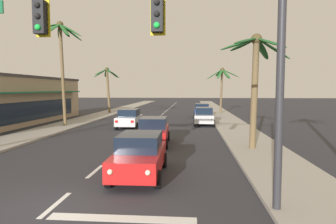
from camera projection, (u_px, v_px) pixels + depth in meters
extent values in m
plane|color=#2D2D33|center=(53.00, 207.00, 8.72)|extent=(220.00, 220.00, 0.00)
cube|color=#9E998E|center=(232.00, 125.00, 27.97)|extent=(3.20, 110.00, 0.14)
cube|color=#9E998E|center=(71.00, 124.00, 29.22)|extent=(3.20, 110.00, 0.14)
cube|color=silver|center=(56.00, 204.00, 8.92)|extent=(0.16, 2.00, 0.01)
cube|color=silver|center=(95.00, 171.00, 12.54)|extent=(0.16, 2.00, 0.01)
cube|color=silver|center=(117.00, 153.00, 16.16)|extent=(0.16, 2.00, 0.01)
cube|color=silver|center=(131.00, 141.00, 19.77)|extent=(0.16, 2.00, 0.01)
cube|color=silver|center=(140.00, 133.00, 23.39)|extent=(0.16, 2.00, 0.01)
cube|color=silver|center=(147.00, 127.00, 27.01)|extent=(0.16, 2.00, 0.01)
cube|color=silver|center=(152.00, 123.00, 30.63)|extent=(0.16, 2.00, 0.01)
cube|color=silver|center=(157.00, 119.00, 34.24)|extent=(0.16, 2.00, 0.01)
cube|color=silver|center=(160.00, 116.00, 37.86)|extent=(0.16, 2.00, 0.01)
cube|color=silver|center=(163.00, 114.00, 41.48)|extent=(0.16, 2.00, 0.01)
cube|color=silver|center=(165.00, 112.00, 45.10)|extent=(0.16, 2.00, 0.01)
cube|color=silver|center=(167.00, 110.00, 48.71)|extent=(0.16, 2.00, 0.01)
cube|color=silver|center=(169.00, 109.00, 52.33)|extent=(0.16, 2.00, 0.01)
cube|color=silver|center=(170.00, 108.00, 55.95)|extent=(0.16, 2.00, 0.01)
cube|color=silver|center=(172.00, 106.00, 59.57)|extent=(0.16, 2.00, 0.01)
cube|color=silver|center=(173.00, 105.00, 63.19)|extent=(0.16, 2.00, 0.01)
cube|color=silver|center=(174.00, 105.00, 66.80)|extent=(0.16, 2.00, 0.01)
cube|color=silver|center=(175.00, 104.00, 70.42)|extent=(0.16, 2.00, 0.01)
cube|color=silver|center=(176.00, 103.00, 74.04)|extent=(0.16, 2.00, 0.01)
cube|color=silver|center=(176.00, 102.00, 77.66)|extent=(0.16, 2.00, 0.01)
cube|color=silver|center=(122.00, 218.00, 7.95)|extent=(4.00, 0.44, 0.01)
cylinder|color=#2D2D33|center=(280.00, 94.00, 8.03)|extent=(0.22, 0.22, 6.64)
cube|color=black|center=(157.00, 15.00, 8.11)|extent=(0.32, 0.26, 0.92)
sphere|color=black|center=(157.00, 2.00, 7.95)|extent=(0.17, 0.17, 0.17)
sphere|color=black|center=(157.00, 14.00, 7.98)|extent=(0.17, 0.17, 0.17)
sphere|color=#1EE54C|center=(157.00, 25.00, 8.00)|extent=(0.17, 0.17, 0.17)
cube|color=yellow|center=(158.00, 17.00, 8.28)|extent=(0.42, 0.03, 1.04)
cube|color=black|center=(40.00, 17.00, 8.38)|extent=(0.32, 0.26, 0.92)
sphere|color=black|center=(37.00, 5.00, 8.22)|extent=(0.17, 0.17, 0.17)
sphere|color=black|center=(37.00, 16.00, 8.24)|extent=(0.17, 0.17, 0.17)
sphere|color=#1EE54C|center=(38.00, 27.00, 8.26)|extent=(0.17, 0.17, 0.17)
cube|color=yellow|center=(43.00, 19.00, 8.54)|extent=(0.42, 0.03, 1.04)
cube|color=red|center=(140.00, 159.00, 11.80)|extent=(1.83, 4.33, 0.72)
cube|color=black|center=(140.00, 142.00, 11.90)|extent=(1.63, 2.22, 0.64)
cylinder|color=black|center=(158.00, 179.00, 10.36)|extent=(0.23, 0.64, 0.64)
cylinder|color=black|center=(109.00, 178.00, 10.47)|extent=(0.23, 0.64, 0.64)
cylinder|color=black|center=(164.00, 160.00, 13.19)|extent=(0.23, 0.64, 0.64)
cylinder|color=black|center=(126.00, 159.00, 13.30)|extent=(0.23, 0.64, 0.64)
sphere|color=#F9EFC6|center=(148.00, 173.00, 9.60)|extent=(0.18, 0.18, 0.18)
sphere|color=#F9EFC6|center=(110.00, 172.00, 9.68)|extent=(0.18, 0.18, 0.18)
cube|color=red|center=(161.00, 146.00, 13.90)|extent=(0.24, 0.06, 0.20)
cube|color=red|center=(133.00, 146.00, 13.99)|extent=(0.24, 0.06, 0.20)
cube|color=red|center=(153.00, 134.00, 18.53)|extent=(1.94, 4.37, 0.72)
cube|color=black|center=(153.00, 123.00, 18.63)|extent=(1.69, 2.26, 0.64)
cylinder|color=black|center=(166.00, 144.00, 17.11)|extent=(0.25, 0.65, 0.64)
cylinder|color=black|center=(136.00, 143.00, 17.18)|extent=(0.25, 0.65, 0.64)
cylinder|color=black|center=(168.00, 136.00, 19.94)|extent=(0.25, 0.65, 0.64)
cylinder|color=black|center=(142.00, 136.00, 20.00)|extent=(0.25, 0.65, 0.64)
sphere|color=#F9EFC6|center=(161.00, 138.00, 16.34)|extent=(0.18, 0.18, 0.18)
sphere|color=#F9EFC6|center=(138.00, 138.00, 16.39)|extent=(0.18, 0.18, 0.18)
cube|color=red|center=(165.00, 128.00, 20.65)|extent=(0.24, 0.07, 0.20)
cube|color=red|center=(146.00, 128.00, 20.70)|extent=(0.24, 0.07, 0.20)
cube|color=silver|center=(130.00, 120.00, 26.71)|extent=(1.82, 4.32, 0.72)
cube|color=black|center=(129.00, 113.00, 26.51)|extent=(1.63, 2.22, 0.64)
cylinder|color=black|center=(123.00, 122.00, 28.20)|extent=(0.23, 0.64, 0.64)
cylinder|color=black|center=(142.00, 122.00, 28.09)|extent=(0.23, 0.64, 0.64)
cylinder|color=black|center=(116.00, 126.00, 25.38)|extent=(0.23, 0.64, 0.64)
cylinder|color=black|center=(136.00, 126.00, 25.27)|extent=(0.23, 0.64, 0.64)
sphere|color=#B2B2AD|center=(128.00, 117.00, 28.90)|extent=(0.18, 0.18, 0.18)
sphere|color=#B2B2AD|center=(140.00, 117.00, 28.82)|extent=(0.18, 0.18, 0.18)
cube|color=red|center=(116.00, 122.00, 24.60)|extent=(0.24, 0.06, 0.20)
cube|color=red|center=(132.00, 122.00, 24.51)|extent=(0.24, 0.06, 0.20)
cube|color=navy|center=(202.00, 112.00, 36.32)|extent=(1.80, 4.32, 0.72)
cube|color=black|center=(202.00, 106.00, 36.42)|extent=(1.62, 2.22, 0.64)
cylinder|color=black|center=(209.00, 116.00, 34.86)|extent=(0.23, 0.64, 0.64)
cylinder|color=black|center=(195.00, 116.00, 35.02)|extent=(0.23, 0.64, 0.64)
cylinder|color=black|center=(208.00, 114.00, 37.68)|extent=(0.23, 0.64, 0.64)
cylinder|color=black|center=(195.00, 114.00, 37.84)|extent=(0.23, 0.64, 0.64)
sphere|color=#B2B2AD|center=(208.00, 113.00, 34.10)|extent=(0.18, 0.18, 0.18)
sphere|color=#B2B2AD|center=(197.00, 113.00, 34.22)|extent=(0.18, 0.18, 0.18)
cube|color=red|center=(207.00, 110.00, 38.40)|extent=(0.24, 0.06, 0.20)
cube|color=red|center=(196.00, 110.00, 38.52)|extent=(0.24, 0.06, 0.20)
cube|color=silver|center=(204.00, 118.00, 28.83)|extent=(1.88, 4.35, 0.72)
cube|color=black|center=(204.00, 111.00, 28.93)|extent=(1.66, 2.24, 0.64)
cylinder|color=black|center=(214.00, 123.00, 27.36)|extent=(0.24, 0.65, 0.64)
cylinder|color=black|center=(195.00, 123.00, 27.55)|extent=(0.24, 0.65, 0.64)
cylinder|color=black|center=(212.00, 120.00, 30.17)|extent=(0.24, 0.65, 0.64)
cylinder|color=black|center=(195.00, 120.00, 30.36)|extent=(0.24, 0.65, 0.64)
sphere|color=#B2B2AD|center=(211.00, 119.00, 26.61)|extent=(0.18, 0.18, 0.18)
sphere|color=#B2B2AD|center=(197.00, 119.00, 26.74)|extent=(0.18, 0.18, 0.18)
cube|color=red|center=(210.00, 115.00, 30.90)|extent=(0.24, 0.07, 0.20)
cube|color=red|center=(197.00, 115.00, 31.04)|extent=(0.24, 0.07, 0.20)
cylinder|color=brown|center=(63.00, 77.00, 26.95)|extent=(0.55, 0.29, 9.17)
ellipsoid|color=#236028|center=(71.00, 30.00, 26.44)|extent=(2.18, 0.67, 1.30)
ellipsoid|color=#236028|center=(71.00, 33.00, 27.22)|extent=(1.85, 1.61, 1.45)
ellipsoid|color=#236028|center=(65.00, 31.00, 27.76)|extent=(0.50, 2.32, 0.91)
ellipsoid|color=#236028|center=(60.00, 32.00, 27.65)|extent=(1.30, 2.16, 1.18)
ellipsoid|color=#236028|center=(50.00, 30.00, 27.00)|extent=(2.26, 0.95, 1.10)
ellipsoid|color=#236028|center=(47.00, 27.00, 26.56)|extent=(2.40, 0.72, 0.63)
ellipsoid|color=#236028|center=(50.00, 29.00, 25.80)|extent=(1.41, 2.06, 1.31)
ellipsoid|color=#236028|center=(54.00, 28.00, 25.59)|extent=(0.48, 2.21, 1.20)
ellipsoid|color=#236028|center=(64.00, 29.00, 25.87)|extent=(1.73, 1.79, 1.40)
sphere|color=#4C4223|center=(60.00, 24.00, 26.61)|extent=(0.60, 0.60, 0.60)
cylinder|color=brown|center=(108.00, 92.00, 41.88)|extent=(0.63, 0.32, 6.15)
ellipsoid|color=#1E5123|center=(113.00, 74.00, 41.82)|extent=(1.91, 0.80, 1.33)
ellipsoid|color=#1E5123|center=(113.00, 74.00, 42.29)|extent=(1.60, 1.64, 1.29)
ellipsoid|color=#1E5123|center=(106.00, 73.00, 42.59)|extent=(1.14, 1.98, 1.12)
ellipsoid|color=#1E5123|center=(100.00, 73.00, 41.65)|extent=(1.94, 0.63, 1.27)
ellipsoid|color=#1E5123|center=(101.00, 72.00, 40.97)|extent=(1.59, 1.83, 1.01)
ellipsoid|color=#1E5123|center=(109.00, 71.00, 40.73)|extent=(1.38, 2.04, 0.75)
sphere|color=#4C4223|center=(107.00, 69.00, 41.65)|extent=(0.60, 0.60, 0.60)
cylinder|color=brown|center=(254.00, 96.00, 16.55)|extent=(0.46, 0.35, 6.14)
ellipsoid|color=#1E5123|center=(273.00, 49.00, 16.10)|extent=(1.88, 0.76, 1.30)
ellipsoid|color=#1E5123|center=(262.00, 49.00, 17.09)|extent=(1.37, 1.85, 1.13)
ellipsoid|color=#1E5123|center=(243.00, 45.00, 17.21)|extent=(1.54, 1.95, 0.60)
ellipsoid|color=#1E5123|center=(238.00, 44.00, 16.25)|extent=(2.10, 0.71, 0.79)
ellipsoid|color=#1E5123|center=(246.00, 41.00, 15.63)|extent=(1.73, 1.80, 0.63)
ellipsoid|color=#1E5123|center=(271.00, 43.00, 15.47)|extent=(1.50, 1.90, 0.87)
sphere|color=#4C4223|center=(257.00, 39.00, 16.31)|extent=(0.60, 0.60, 0.60)
cylinder|color=brown|center=(221.00, 92.00, 41.68)|extent=(0.47, 0.29, 6.08)
ellipsoid|color=#236028|center=(231.00, 73.00, 41.34)|extent=(2.40, 0.49, 1.22)
ellipsoid|color=#236028|center=(226.00, 74.00, 42.39)|extent=(1.57, 2.20, 1.34)
ellipsoid|color=#236028|center=(219.00, 73.00, 42.64)|extent=(1.11, 2.48, 1.00)
ellipsoid|color=#236028|center=(214.00, 74.00, 41.59)|extent=(2.27, 0.44, 1.47)
ellipsoid|color=#236028|center=(220.00, 74.00, 40.53)|extent=(1.23, 2.22, 1.51)
ellipsoid|color=#236028|center=(226.00, 74.00, 40.45)|extent=(1.25, 2.24, 1.47)
sphere|color=#4C4223|center=(222.00, 70.00, 41.43)|extent=(0.60, 0.60, 0.60)
cube|color=#195B3D|center=(31.00, 92.00, 27.10)|extent=(1.00, 21.12, 0.12)
cube|color=black|center=(27.00, 112.00, 27.27)|extent=(0.06, 19.87, 1.80)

